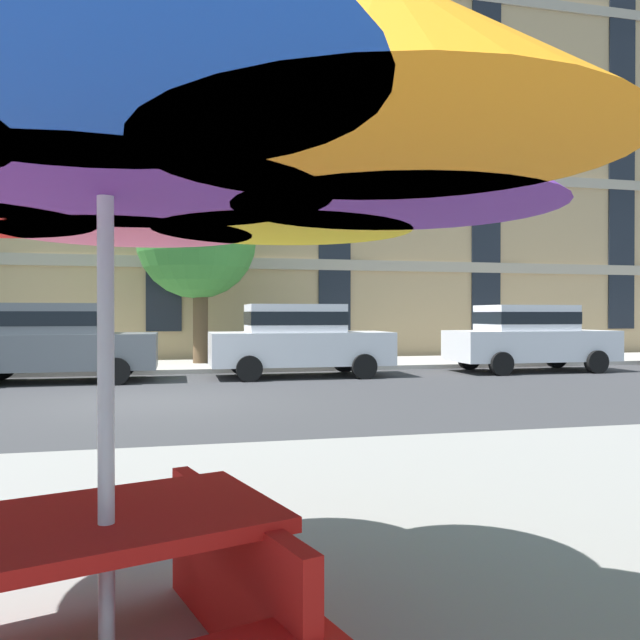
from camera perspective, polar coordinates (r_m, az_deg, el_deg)
ground_plane at (r=11.49m, az=-14.74°, el=-7.17°), size 120.00×120.00×0.00m
sidewalk_far at (r=18.25m, az=-14.13°, el=-4.14°), size 56.00×3.60×0.12m
apartment_building at (r=27.59m, az=-13.85°, el=17.49°), size 38.98×12.08×19.20m
sedan_gray at (r=15.33m, az=-23.07°, el=-1.71°), size 4.40×1.98×1.78m
sedan_white at (r=15.38m, az=-1.99°, el=-1.66°), size 4.40×1.98×1.78m
sedan_white_midblock at (r=17.72m, az=18.48°, el=-1.40°), size 4.40×1.98×1.78m
street_tree_middle at (r=18.60m, az=-11.01°, el=7.74°), size 3.47×3.47×5.47m
patio_umbrella at (r=2.49m, az=-18.97°, el=16.37°), size 3.55×3.55×2.53m
picnic_table at (r=2.68m, az=-25.02°, el=-22.45°), size 2.17×1.98×0.77m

